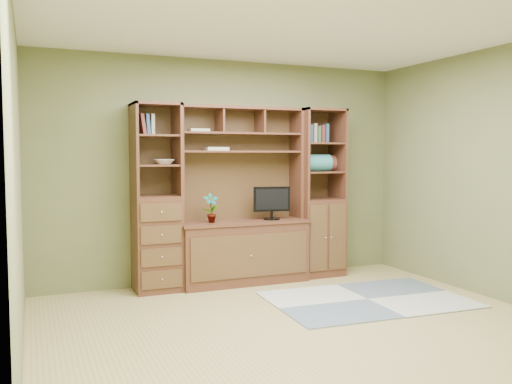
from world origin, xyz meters
name	(u,v)px	position (x,y,z in m)	size (l,w,h in m)	color
room	(306,178)	(0.00, 0.00, 1.30)	(4.60, 4.10, 2.64)	tan
center_hutch	(243,195)	(0.10, 1.73, 1.02)	(1.54, 0.53, 2.05)	#4C291A
left_tower	(156,198)	(-0.90, 1.77, 1.02)	(0.50, 0.45, 2.05)	#4C291A
right_tower	(319,193)	(1.13, 1.77, 1.02)	(0.55, 0.45, 2.05)	#4C291A
rug	(368,299)	(1.01, 0.53, 0.01)	(1.98, 1.32, 0.01)	gray
monitor	(272,197)	(0.45, 1.70, 1.00)	(0.44, 0.19, 0.53)	black
orchid	(211,208)	(-0.30, 1.70, 0.90)	(0.18, 0.12, 0.33)	#B0673B
magazines	(216,149)	(-0.19, 1.82, 1.56)	(0.25, 0.19, 0.04)	#B6AF9C
bowl	(164,162)	(-0.81, 1.77, 1.42)	(0.22, 0.22, 0.06)	silver
blanket_teal	(316,163)	(1.05, 1.73, 1.39)	(0.36, 0.21, 0.21)	#2A7070
blanket_red	(323,163)	(1.23, 1.85, 1.39)	(0.36, 0.20, 0.20)	brown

